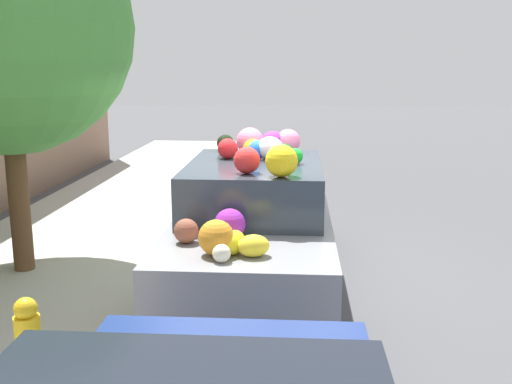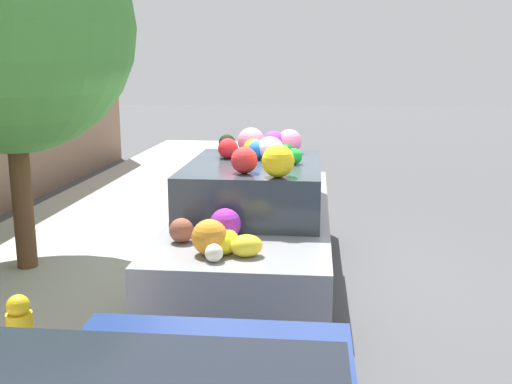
{
  "view_description": "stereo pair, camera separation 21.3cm",
  "coord_description": "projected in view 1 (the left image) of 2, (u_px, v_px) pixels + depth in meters",
  "views": [
    {
      "loc": [
        -6.78,
        -0.46,
        2.59
      ],
      "look_at": [
        0.0,
        0.08,
        1.11
      ],
      "focal_mm": 42.0,
      "sensor_mm": 36.0,
      "label": 1
    },
    {
      "loc": [
        -6.75,
        -0.67,
        2.59
      ],
      "look_at": [
        0.0,
        0.08,
        1.11
      ],
      "focal_mm": 42.0,
      "sensor_mm": 36.0,
      "label": 2
    }
  ],
  "objects": [
    {
      "name": "fire_hydrant",
      "position": [
        28.0,
        341.0,
        4.62
      ],
      "size": [
        0.2,
        0.2,
        0.7
      ],
      "color": "gold",
      "rests_on": "sidewalk_curb"
    },
    {
      "name": "art_car",
      "position": [
        255.0,
        219.0,
        6.98
      ],
      "size": [
        4.61,
        1.75,
        1.82
      ],
      "rotation": [
        0.0,
        0.0,
        0.01
      ],
      "color": "gray",
      "rests_on": "ground"
    },
    {
      "name": "ground_plane",
      "position": [
        263.0,
        282.0,
        7.18
      ],
      "size": [
        60.0,
        60.0,
        0.0
      ],
      "primitive_type": "plane",
      "color": "#4C4C4F"
    },
    {
      "name": "sidewalk_curb",
      "position": [
        44.0,
        271.0,
        7.38
      ],
      "size": [
        24.0,
        3.2,
        0.14
      ],
      "color": "#B2ADA3",
      "rests_on": "ground"
    },
    {
      "name": "street_tree",
      "position": [
        4.0,
        28.0,
        6.66
      ],
      "size": [
        2.87,
        2.87,
        4.27
      ],
      "color": "brown",
      "rests_on": "sidewalk_curb"
    }
  ]
}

